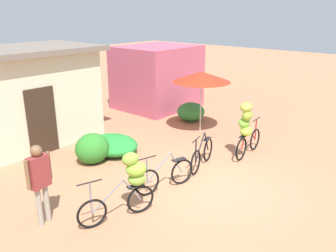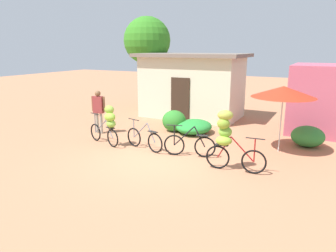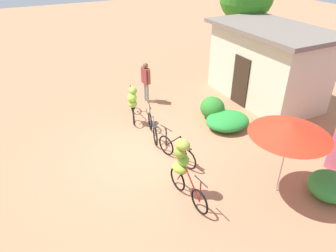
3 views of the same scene
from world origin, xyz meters
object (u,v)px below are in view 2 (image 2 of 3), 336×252
(bicycle_center_loaded, at_px, (189,145))
(person_vendor, at_px, (98,107))
(bicycle_near_pile, at_px, (144,139))
(building_low, at_px, (192,85))
(market_umbrella, at_px, (283,92))
(bicycle_by_shop, at_px, (227,136))
(tree_behind_building, at_px, (147,41))
(shop_pink, at_px, (334,100))
(bicycle_leftmost, at_px, (108,122))

(bicycle_center_loaded, distance_m, person_vendor, 4.38)
(person_vendor, bearing_deg, bicycle_near_pile, -19.22)
(person_vendor, bearing_deg, building_low, 67.07)
(market_umbrella, xyz_separation_m, person_vendor, (-6.63, -0.94, -0.92))
(person_vendor, bearing_deg, bicycle_by_shop, -14.13)
(building_low, bearing_deg, bicycle_near_pile, -82.80)
(building_low, height_order, bicycle_center_loaded, building_low)
(tree_behind_building, relative_size, bicycle_center_loaded, 3.14)
(market_umbrella, height_order, bicycle_near_pile, market_umbrella)
(bicycle_near_pile, height_order, bicycle_by_shop, bicycle_by_shop)
(shop_pink, xyz_separation_m, bicycle_leftmost, (-6.76, -5.48, -0.50))
(building_low, distance_m, bicycle_by_shop, 7.06)
(bicycle_by_shop, xyz_separation_m, person_vendor, (-5.60, 1.41, 0.07))
(bicycle_by_shop, bearing_deg, bicycle_center_loaded, 157.67)
(tree_behind_building, height_order, bicycle_center_loaded, tree_behind_building)
(bicycle_center_loaded, bearing_deg, tree_behind_building, 129.61)
(tree_behind_building, bearing_deg, bicycle_center_loaded, -50.39)
(tree_behind_building, height_order, bicycle_near_pile, tree_behind_building)
(bicycle_near_pile, xyz_separation_m, person_vendor, (-2.64, 0.92, 0.68))
(bicycle_near_pile, bearing_deg, bicycle_center_loaded, 2.48)
(tree_behind_building, bearing_deg, shop_pink, -8.96)
(building_low, relative_size, market_umbrella, 2.37)
(bicycle_by_shop, bearing_deg, building_low, 121.30)
(bicycle_near_pile, bearing_deg, bicycle_by_shop, -9.37)
(shop_pink, xyz_separation_m, bicycle_center_loaded, (-3.85, -5.22, -0.97))
(building_low, relative_size, bicycle_by_shop, 3.02)
(bicycle_leftmost, distance_m, bicycle_by_shop, 4.28)
(market_umbrella, distance_m, bicycle_center_loaded, 3.38)
(building_low, bearing_deg, bicycle_by_shop, -58.70)
(shop_pink, bearing_deg, tree_behind_building, 171.04)
(bicycle_near_pile, bearing_deg, tree_behind_building, 120.23)
(bicycle_center_loaded, bearing_deg, building_low, 112.85)
(bicycle_leftmost, bearing_deg, bicycle_by_shop, -3.96)
(building_low, height_order, person_vendor, building_low)
(bicycle_leftmost, relative_size, person_vendor, 0.96)
(tree_behind_building, relative_size, bicycle_by_shop, 2.96)
(tree_behind_building, relative_size, bicycle_leftmost, 3.05)
(building_low, xyz_separation_m, bicycle_near_pile, (0.70, -5.52, -1.18))
(market_umbrella, bearing_deg, building_low, 142.00)
(building_low, relative_size, shop_pink, 1.58)
(shop_pink, xyz_separation_m, bicycle_by_shop, (-2.49, -5.77, -0.36))
(bicycle_center_loaded, height_order, person_vendor, person_vendor)
(bicycle_center_loaded, bearing_deg, market_umbrella, 36.88)
(building_low, bearing_deg, bicycle_leftmost, -96.13)
(bicycle_by_shop, bearing_deg, shop_pink, 66.64)
(shop_pink, distance_m, bicycle_leftmost, 8.72)
(market_umbrella, distance_m, bicycle_near_pile, 4.68)
(bicycle_center_loaded, bearing_deg, person_vendor, 168.65)
(tree_behind_building, distance_m, bicycle_near_pile, 8.50)
(shop_pink, height_order, bicycle_by_shop, shop_pink)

